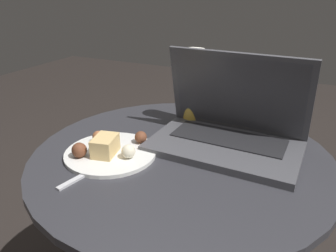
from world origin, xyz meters
The scene contains 5 objects.
table centered at (0.00, 0.00, 0.43)m, with size 0.72×0.72×0.58m.
laptop centered at (0.09, 0.09, 0.63)m, with size 0.36×0.23×0.23m.
beer_glass centered at (-0.05, 0.19, 0.69)m, with size 0.06×0.06×0.22m.
snack_plate centered at (-0.15, -0.08, 0.59)m, with size 0.22×0.22×0.05m.
fork centered at (-0.14, -0.15, 0.58)m, with size 0.05×0.18×0.00m.
Camera 1 is at (0.28, -0.64, 0.96)m, focal length 35.00 mm.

